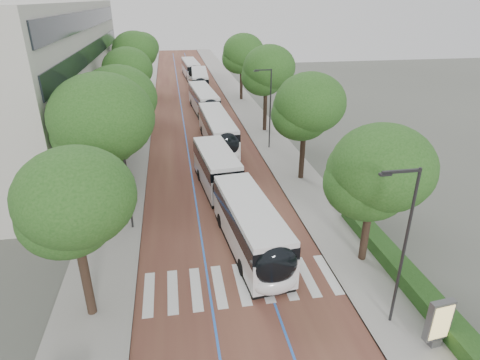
% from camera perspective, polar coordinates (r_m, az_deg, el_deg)
% --- Properties ---
extents(ground, '(160.00, 160.00, 0.00)m').
position_cam_1_polar(ground, '(21.98, 0.16, -16.23)').
color(ground, '#51544C').
rests_on(ground, ground).
extents(road, '(11.00, 140.00, 0.02)m').
position_cam_1_polar(road, '(58.27, -6.73, 10.11)').
color(road, '#572D26').
rests_on(road, ground).
extents(sidewalk_left, '(4.00, 140.00, 0.12)m').
position_cam_1_polar(sidewalk_left, '(58.37, -14.19, 9.61)').
color(sidewalk_left, gray).
rests_on(sidewalk_left, ground).
extents(sidewalk_right, '(4.00, 140.00, 0.12)m').
position_cam_1_polar(sidewalk_right, '(59.10, 0.66, 10.53)').
color(sidewalk_right, gray).
rests_on(sidewalk_right, ground).
extents(kerb_left, '(0.20, 140.00, 0.14)m').
position_cam_1_polar(kerb_left, '(58.25, -12.31, 9.76)').
color(kerb_left, gray).
rests_on(kerb_left, ground).
extents(kerb_right, '(0.20, 140.00, 0.14)m').
position_cam_1_polar(kerb_right, '(58.80, -1.19, 10.45)').
color(kerb_right, gray).
rests_on(kerb_right, ground).
extents(zebra_crossing, '(10.55, 3.60, 0.01)m').
position_cam_1_polar(zebra_crossing, '(22.75, 0.22, -14.51)').
color(zebra_crossing, silver).
rests_on(zebra_crossing, ground).
extents(lane_line_left, '(0.12, 126.00, 0.01)m').
position_cam_1_polar(lane_line_left, '(58.21, -8.32, 10.02)').
color(lane_line_left, blue).
rests_on(lane_line_left, road).
extents(lane_line_right, '(0.12, 126.00, 0.01)m').
position_cam_1_polar(lane_line_right, '(58.36, -5.14, 10.21)').
color(lane_line_right, blue).
rests_on(lane_line_right, road).
extents(office_building, '(18.11, 40.00, 14.00)m').
position_cam_1_polar(office_building, '(47.97, -30.64, 12.41)').
color(office_building, '#AFACA2').
rests_on(office_building, ground).
extents(hedge, '(1.20, 14.00, 0.80)m').
position_cam_1_polar(hedge, '(24.57, 22.04, -11.81)').
color(hedge, '#1A3B14').
rests_on(hedge, sidewalk_right).
extents(streetlight_near, '(1.82, 0.20, 8.00)m').
position_cam_1_polar(streetlight_near, '(18.99, 22.13, -7.63)').
color(streetlight_near, '#29292B').
rests_on(streetlight_near, sidewalk_right).
extents(streetlight_far, '(1.82, 0.20, 8.00)m').
position_cam_1_polar(streetlight_far, '(40.69, 4.10, 10.91)').
color(streetlight_far, '#29292B').
rests_on(streetlight_far, sidewalk_right).
extents(lamp_post_left, '(0.14, 0.14, 8.00)m').
position_cam_1_polar(lamp_post_left, '(26.65, -15.92, 0.96)').
color(lamp_post_left, '#29292B').
rests_on(lamp_post_left, sidewalk_left).
extents(trees_left, '(6.46, 60.43, 9.92)m').
position_cam_1_polar(trees_left, '(42.10, -16.32, 13.02)').
color(trees_left, black).
rests_on(trees_left, ground).
extents(trees_right, '(6.03, 47.81, 9.19)m').
position_cam_1_polar(trees_right, '(41.89, 5.20, 13.25)').
color(trees_right, black).
rests_on(trees_right, ground).
extents(lead_bus, '(4.31, 18.55, 3.20)m').
position_cam_1_polar(lead_bus, '(27.78, -0.84, -2.74)').
color(lead_bus, black).
rests_on(lead_bus, ground).
extents(bus_queued_0, '(3.01, 12.49, 3.20)m').
position_cam_1_polar(bus_queued_0, '(42.26, -3.17, 6.96)').
color(bus_queued_0, silver).
rests_on(bus_queued_0, ground).
extents(bus_queued_1, '(3.35, 12.54, 3.20)m').
position_cam_1_polar(bus_queued_1, '(55.10, -5.15, 11.07)').
color(bus_queued_1, silver).
rests_on(bus_queued_1, ground).
extents(bus_queued_2, '(3.13, 12.51, 3.20)m').
position_cam_1_polar(bus_queued_2, '(69.03, -5.73, 13.78)').
color(bus_queued_2, silver).
rests_on(bus_queued_2, ground).
extents(bus_queued_3, '(3.15, 12.51, 3.20)m').
position_cam_1_polar(bus_queued_3, '(81.48, -6.97, 15.36)').
color(bus_queued_3, silver).
rests_on(bus_queued_3, ground).
extents(ad_panel, '(1.19, 0.50, 2.42)m').
position_cam_1_polar(ad_panel, '(20.55, 26.39, -17.69)').
color(ad_panel, '#59595B').
rests_on(ad_panel, sidewalk_right).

